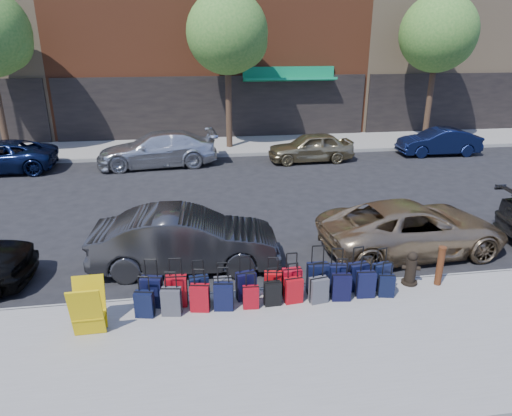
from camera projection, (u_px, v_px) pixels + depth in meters
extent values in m
plane|color=black|center=(243.00, 219.00, 14.21)|extent=(120.00, 120.00, 0.00)
cube|color=gray|center=(287.00, 350.00, 8.17)|extent=(60.00, 4.00, 0.15)
cube|color=gray|center=(219.00, 146.00, 23.44)|extent=(60.00, 4.00, 0.15)
cube|color=gray|center=(267.00, 292.00, 10.04)|extent=(60.00, 0.08, 0.15)
cube|color=gray|center=(222.00, 155.00, 21.57)|extent=(60.00, 0.08, 0.15)
cube|color=black|center=(215.00, 109.00, 24.68)|extent=(16.66, 0.15, 3.40)
cube|color=#0D774B|center=(290.00, 80.00, 24.38)|extent=(5.00, 0.91, 0.27)
cube|color=#0D774B|center=(289.00, 72.00, 24.54)|extent=(5.00, 0.10, 0.60)
cube|color=black|center=(486.00, 103.00, 26.91)|extent=(14.70, 0.15, 3.40)
sphere|color=#2F6923|center=(1.00, 42.00, 19.89)|extent=(2.58, 2.58, 2.58)
cylinder|color=black|center=(229.00, 98.00, 22.18)|extent=(0.30, 0.30, 4.80)
sphere|color=#2F6923|center=(227.00, 33.00, 21.13)|extent=(3.80, 3.80, 3.80)
sphere|color=#2F6923|center=(240.00, 41.00, 21.35)|extent=(2.58, 2.58, 2.58)
cylinder|color=black|center=(430.00, 94.00, 23.64)|extent=(0.30, 0.30, 4.80)
sphere|color=#2F6923|center=(438.00, 33.00, 22.60)|extent=(3.80, 3.80, 3.80)
sphere|color=#2F6923|center=(448.00, 41.00, 22.82)|extent=(2.58, 2.58, 2.58)
cube|color=black|center=(152.00, 292.00, 9.27)|extent=(0.47, 0.32, 0.64)
cylinder|color=black|center=(149.00, 261.00, 9.03)|extent=(0.24, 0.08, 0.03)
cube|color=maroon|center=(176.00, 291.00, 9.29)|extent=(0.45, 0.27, 0.65)
cylinder|color=black|center=(174.00, 260.00, 9.05)|extent=(0.24, 0.05, 0.03)
cube|color=black|center=(199.00, 290.00, 9.40)|extent=(0.41, 0.24, 0.59)
cylinder|color=black|center=(198.00, 262.00, 9.18)|extent=(0.22, 0.05, 0.03)
cube|color=#3C3C41|center=(223.00, 290.00, 9.44)|extent=(0.37, 0.21, 0.55)
cylinder|color=black|center=(222.00, 264.00, 9.23)|extent=(0.20, 0.04, 0.03)
cube|color=black|center=(246.00, 286.00, 9.54)|extent=(0.44, 0.29, 0.60)
cylinder|color=black|center=(246.00, 258.00, 9.31)|extent=(0.23, 0.07, 0.03)
cube|color=#B10B10|center=(273.00, 284.00, 9.66)|extent=(0.39, 0.25, 0.55)
cylinder|color=black|center=(273.00, 259.00, 9.45)|extent=(0.21, 0.06, 0.03)
cube|color=#A40A19|center=(292.00, 282.00, 9.69)|extent=(0.40, 0.23, 0.59)
cylinder|color=black|center=(293.00, 255.00, 9.47)|extent=(0.22, 0.04, 0.03)
cube|color=black|center=(318.00, 278.00, 9.77)|extent=(0.46, 0.26, 0.67)
cylinder|color=black|center=(319.00, 247.00, 9.52)|extent=(0.25, 0.04, 0.03)
cube|color=black|center=(336.00, 278.00, 9.83)|extent=(0.44, 0.29, 0.62)
cylinder|color=black|center=(338.00, 250.00, 9.60)|extent=(0.23, 0.07, 0.03)
cube|color=black|center=(358.00, 277.00, 9.89)|extent=(0.44, 0.28, 0.62)
cylinder|color=black|center=(360.00, 249.00, 9.65)|extent=(0.23, 0.06, 0.03)
cube|color=black|center=(382.00, 276.00, 9.95)|extent=(0.42, 0.28, 0.58)
cylinder|color=black|center=(384.00, 250.00, 9.73)|extent=(0.22, 0.07, 0.03)
cube|color=black|center=(145.00, 304.00, 8.94)|extent=(0.40, 0.28, 0.53)
cylinder|color=black|center=(142.00, 278.00, 8.74)|extent=(0.20, 0.07, 0.03)
cube|color=#3D3D42|center=(171.00, 302.00, 9.00)|extent=(0.41, 0.28, 0.57)
cylinder|color=black|center=(169.00, 274.00, 8.78)|extent=(0.22, 0.07, 0.03)
cube|color=maroon|center=(200.00, 298.00, 9.13)|extent=(0.41, 0.29, 0.56)
cylinder|color=black|center=(199.00, 271.00, 8.92)|extent=(0.21, 0.07, 0.03)
cube|color=black|center=(224.00, 297.00, 9.17)|extent=(0.41, 0.28, 0.57)
cylinder|color=black|center=(223.00, 269.00, 8.95)|extent=(0.22, 0.06, 0.03)
cube|color=maroon|center=(251.00, 297.00, 9.23)|extent=(0.33, 0.21, 0.47)
cylinder|color=black|center=(251.00, 275.00, 9.05)|extent=(0.18, 0.04, 0.03)
cube|color=black|center=(272.00, 294.00, 9.34)|extent=(0.35, 0.21, 0.50)
cylinder|color=black|center=(273.00, 270.00, 9.14)|extent=(0.19, 0.04, 0.03)
cube|color=#9F0A12|center=(293.00, 290.00, 9.42)|extent=(0.39, 0.25, 0.54)
cylinder|color=black|center=(294.00, 265.00, 9.22)|extent=(0.21, 0.06, 0.03)
cube|color=#414146|center=(319.00, 290.00, 9.43)|extent=(0.40, 0.27, 0.55)
cylinder|color=black|center=(320.00, 264.00, 9.22)|extent=(0.21, 0.07, 0.03)
cube|color=black|center=(341.00, 287.00, 9.51)|extent=(0.41, 0.27, 0.57)
cylinder|color=black|center=(343.00, 261.00, 9.29)|extent=(0.22, 0.06, 0.03)
cube|color=black|center=(365.00, 284.00, 9.62)|extent=(0.40, 0.25, 0.57)
cylinder|color=black|center=(368.00, 258.00, 9.41)|extent=(0.22, 0.05, 0.03)
cube|color=black|center=(386.00, 286.00, 9.65)|extent=(0.36, 0.25, 0.48)
cylinder|color=black|center=(389.00, 264.00, 9.47)|extent=(0.19, 0.07, 0.03)
cylinder|color=black|center=(409.00, 282.00, 10.22)|extent=(0.35, 0.35, 0.06)
cylinder|color=black|center=(411.00, 270.00, 10.11)|extent=(0.23, 0.23, 0.55)
sphere|color=black|center=(413.00, 256.00, 9.99)|extent=(0.22, 0.22, 0.22)
cylinder|color=black|center=(411.00, 268.00, 10.09)|extent=(0.40, 0.22, 0.10)
cylinder|color=#38190C|center=(440.00, 266.00, 10.03)|extent=(0.15, 0.15, 0.90)
cylinder|color=#38190C|center=(443.00, 248.00, 9.87)|extent=(0.17, 0.17, 0.04)
cube|color=gold|center=(86.00, 313.00, 8.20)|extent=(0.58, 0.27, 1.03)
cube|color=gold|center=(90.00, 302.00, 8.55)|extent=(0.58, 0.27, 1.03)
cube|color=gold|center=(89.00, 315.00, 8.43)|extent=(0.58, 0.39, 0.02)
imported|color=#2F2F31|center=(186.00, 240.00, 11.01)|extent=(4.55, 1.82, 1.47)
imported|color=tan|center=(413.00, 228.00, 11.86)|extent=(4.98, 2.54, 1.35)
imported|color=silver|center=(157.00, 149.00, 19.88)|extent=(5.29, 2.49, 1.49)
imported|color=#918259|center=(311.00, 147.00, 20.64)|extent=(3.88, 1.66, 1.31)
imported|color=#0C1537|center=(439.00, 142.00, 21.81)|extent=(3.88, 1.47, 1.26)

